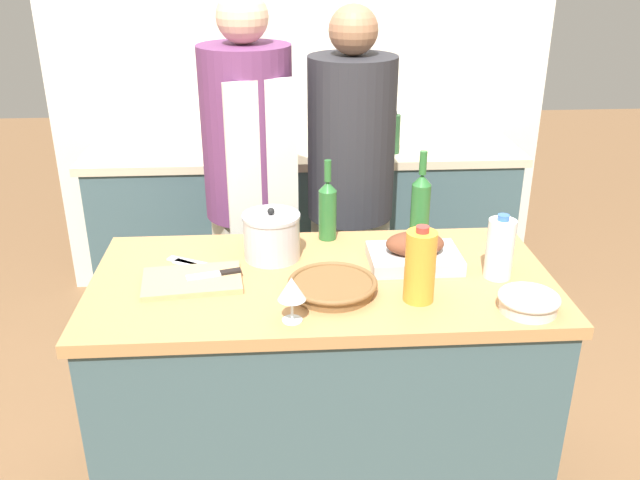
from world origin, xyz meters
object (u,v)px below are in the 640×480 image
object	(u,v)px
juice_jug	(420,266)
condiment_bottle_extra	(252,136)
knife_bread	(216,274)
wine_bottle_green	(420,204)
knife_chef	(201,265)
person_cook_guest	(350,189)
wine_glass_left	(292,290)
condiment_bottle_short	(393,134)
knife_paring	(199,267)
roasting_pan	(414,253)
cutting_board	(192,281)
person_cook_aproned	(250,186)
wicker_basket	(332,286)
condiment_bottle_tall	(322,135)
milk_jug	(500,248)
stock_pot	(272,236)
wine_bottle_dark	(328,208)
mixing_bowl	(529,302)

from	to	relation	value
juice_jug	condiment_bottle_extra	distance (m)	1.66
juice_jug	knife_bread	xyz separation A→B (m)	(-0.61, 0.17, -0.09)
wine_bottle_green	knife_bread	world-z (taller)	wine_bottle_green
knife_chef	person_cook_guest	distance (m)	0.87
wine_glass_left	wine_bottle_green	bearing A→B (deg)	49.97
knife_bread	condiment_bottle_short	distance (m)	1.50
knife_paring	wine_bottle_green	bearing A→B (deg)	15.32
roasting_pan	condiment_bottle_extra	distance (m)	1.45
cutting_board	wine_bottle_green	size ratio (longest dim) A/B	1.02
wine_glass_left	knife_paring	world-z (taller)	wine_glass_left
wine_glass_left	knife_bread	size ratio (longest dim) A/B	0.78
knife_chef	condiment_bottle_short	distance (m)	1.44
person_cook_aproned	knife_bread	bearing A→B (deg)	-117.02
wicker_basket	knife_paring	size ratio (longest dim) A/B	1.56
wicker_basket	condiment_bottle_tall	world-z (taller)	condiment_bottle_tall
wine_bottle_green	knife_bread	distance (m)	0.77
milk_jug	knife_chef	bearing A→B (deg)	171.53
wine_bottle_green	knife_bread	bearing A→B (deg)	-157.23
juice_jug	knife_paring	xyz separation A→B (m)	(-0.67, 0.25, -0.11)
stock_pot	condiment_bottle_extra	distance (m)	1.26
wine_bottle_dark	milk_jug	bearing A→B (deg)	-33.00
person_cook_aproned	wicker_basket	bearing A→B (deg)	-92.77
mixing_bowl	condiment_bottle_extra	size ratio (longest dim) A/B	1.30
mixing_bowl	knife_paring	world-z (taller)	mixing_bowl
condiment_bottle_short	condiment_bottle_extra	bearing A→B (deg)	169.50
juice_jug	wine_glass_left	distance (m)	0.39
mixing_bowl	juice_jug	bearing A→B (deg)	164.28
wine_bottle_green	condiment_bottle_extra	size ratio (longest dim) A/B	2.33
milk_jug	wicker_basket	bearing A→B (deg)	-171.96
knife_chef	knife_bread	xyz separation A→B (m)	(0.06, -0.11, 0.02)
stock_pot	knife_bread	bearing A→B (deg)	-138.79
milk_jug	condiment_bottle_tall	bearing A→B (deg)	107.79
wine_bottle_dark	knife_bread	bearing A→B (deg)	-141.24
roasting_pan	knife_paring	bearing A→B (deg)	178.59
wine_bottle_green	person_cook_guest	size ratio (longest dim) A/B	0.19
wine_glass_left	person_cook_aproned	bearing A→B (deg)	98.20
condiment_bottle_short	person_cook_guest	world-z (taller)	person_cook_guest
condiment_bottle_extra	wine_bottle_green	bearing A→B (deg)	-60.49
mixing_bowl	knife_paring	xyz separation A→B (m)	(-0.98, 0.34, -0.03)
roasting_pan	knife_paring	size ratio (longest dim) A/B	1.70
person_cook_guest	roasting_pan	bearing A→B (deg)	-94.41
knife_chef	condiment_bottle_short	world-z (taller)	condiment_bottle_short
juice_jug	wine_bottle_dark	distance (m)	0.53
wine_bottle_green	condiment_bottle_tall	bearing A→B (deg)	103.93
knife_paring	wine_bottle_dark	bearing A→B (deg)	26.25
roasting_pan	wine_bottle_dark	distance (m)	0.36
juice_jug	wine_glass_left	world-z (taller)	juice_jug
mixing_bowl	person_cook_aproned	xyz separation A→B (m)	(-0.83, 1.00, 0.02)
roasting_pan	person_cook_aproned	size ratio (longest dim) A/B	0.17
wine_bottle_green	person_cook_guest	bearing A→B (deg)	112.53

